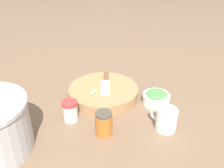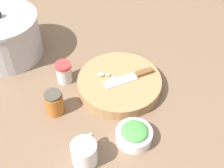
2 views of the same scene
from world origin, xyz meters
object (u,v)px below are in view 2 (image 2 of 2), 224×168
cutting_board (119,84)px  chef_knife (132,77)px  coffee_mug (85,153)px  spice_jar (64,72)px  garlic_cloves (106,76)px  stock_pot (4,36)px  honey_jar (54,103)px  herb_bowl (134,134)px

cutting_board → chef_knife: chef_knife is taller
chef_knife → coffee_mug: 0.33m
spice_jar → coffee_mug: size_ratio=0.81×
cutting_board → garlic_cloves: size_ratio=4.52×
garlic_cloves → cutting_board: bearing=-114.5°
stock_pot → garlic_cloves: bearing=-125.9°
coffee_mug → spice_jar: bearing=4.2°
cutting_board → stock_pot: 0.47m
chef_knife → cutting_board: bearing=78.6°
spice_jar → honey_jar: (-0.14, 0.05, 0.00)m
herb_bowl → stock_pot: bearing=37.9°
cutting_board → chef_knife: (0.00, -0.05, 0.02)m
herb_bowl → honey_jar: 0.28m
honey_jar → garlic_cloves: bearing=-66.8°
garlic_cloves → coffee_mug: size_ratio=0.66×
spice_jar → cutting_board: bearing=-112.5°
coffee_mug → stock_pot: bearing=23.1°
honey_jar → stock_pot: bearing=25.4°
garlic_cloves → coffee_mug: coffee_mug is taller
cutting_board → coffee_mug: 0.31m
cutting_board → herb_bowl: 0.22m
chef_knife → garlic_cloves: bearing=65.7°
herb_bowl → stock_pot: (0.49, 0.38, 0.06)m
cutting_board → coffee_mug: size_ratio=3.01×
herb_bowl → coffee_mug: bearing=104.9°
garlic_cloves → coffee_mug: 0.31m
honey_jar → cutting_board: bearing=-75.2°
cutting_board → spice_jar: (0.08, 0.18, 0.02)m
stock_pot → coffee_mug: bearing=-156.9°
cutting_board → herb_bowl: bearing=179.0°
honey_jar → chef_knife: bearing=-77.4°
coffee_mug → cutting_board: bearing=-31.2°
herb_bowl → spice_jar: (0.30, 0.18, 0.01)m
herb_bowl → stock_pot: stock_pot is taller
spice_jar → honey_jar: 0.14m
herb_bowl → honey_jar: (0.16, 0.22, 0.01)m
herb_bowl → coffee_mug: coffee_mug is taller
chef_knife → stock_pot: size_ratio=0.67×
coffee_mug → stock_pot: (0.53, 0.23, 0.05)m
honey_jar → stock_pot: size_ratio=0.30×
coffee_mug → garlic_cloves: bearing=-22.5°
herb_bowl → coffee_mug: 0.16m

